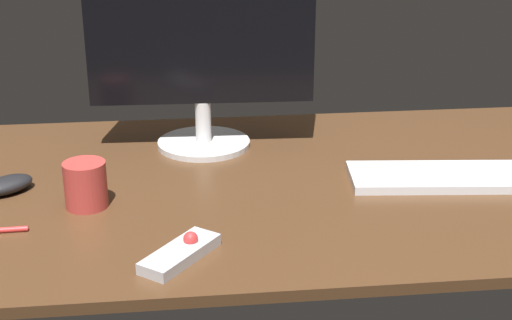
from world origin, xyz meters
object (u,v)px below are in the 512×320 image
object	(u,v)px
computer_mouse	(7,185)
coffee_mug	(86,185)
keyboard	(443,177)
media_remote	(181,252)
monitor	(201,38)

from	to	relation	value
computer_mouse	coffee_mug	world-z (taller)	coffee_mug
keyboard	media_remote	xyz separation A→B (cm)	(-52.74, -26.17, 0.22)
monitor	coffee_mug	bearing A→B (deg)	-125.66
monitor	computer_mouse	world-z (taller)	monitor
coffee_mug	media_remote	bearing A→B (deg)	-52.42
coffee_mug	monitor	bearing A→B (deg)	52.25
media_remote	coffee_mug	xyz separation A→B (cm)	(-16.91, 21.98, 3.27)
monitor	keyboard	bearing A→B (deg)	-26.70
monitor	keyboard	size ratio (longest dim) A/B	1.32
keyboard	monitor	bearing A→B (deg)	156.83
keyboard	coffee_mug	bearing A→B (deg)	-170.93
computer_mouse	media_remote	distance (cm)	44.41
monitor	media_remote	size ratio (longest dim) A/B	3.18
media_remote	coffee_mug	bearing A→B (deg)	76.10
computer_mouse	media_remote	xyz separation A→B (cm)	(32.76, -29.98, -0.51)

